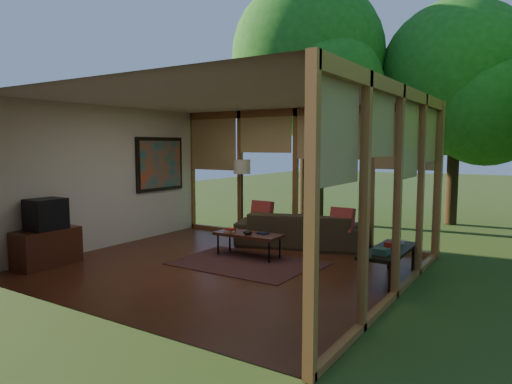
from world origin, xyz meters
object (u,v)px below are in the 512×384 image
Objects in this scene: coffee_table at (248,235)px; media_cabinet at (47,247)px; sofa at (296,229)px; floor_lamp at (242,171)px; television at (46,214)px; side_console at (385,252)px.

media_cabinet is at bearing -137.67° from coffee_table.
sofa is 1.82m from floor_lamp.
sofa is 1.90× the size of coffee_table.
television is 3.99m from floor_lamp.
media_cabinet is (-2.75, -3.47, -0.03)m from sofa.
media_cabinet is 4.10m from floor_lamp.
television reaches higher than media_cabinet.
sofa is 1.38× the size of floor_lamp.
television is 3.34m from coffee_table.
television is 0.46× the size of coffee_table.
side_console is at bearing 130.64° from sofa.
television is 5.35m from side_console.
coffee_table is 0.86× the size of side_console.
media_cabinet is at bearing 33.08° from sofa.
sofa is 2.28× the size of media_cabinet.
television is at bearing -109.06° from floor_lamp.
floor_lamp is (1.31, 3.73, 1.11)m from media_cabinet.
television is at bearing 33.28° from sofa.
coffee_table is 2.41m from side_console.
coffee_table is at bearing 42.33° from media_cabinet.
television is at bearing -137.44° from coffee_table.
floor_lamp is 4.00m from side_console.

